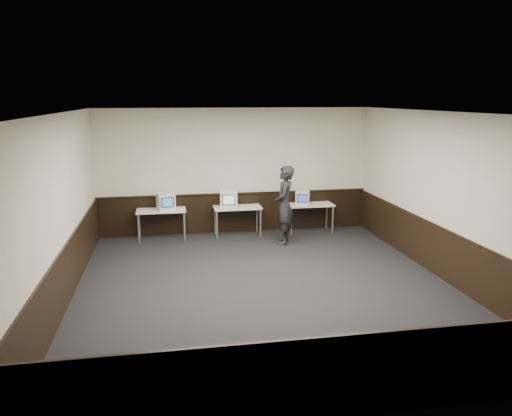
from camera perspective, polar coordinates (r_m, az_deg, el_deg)
The scene contains 18 objects.
floor at distance 9.43m, azimuth 1.06°, elevation -8.97°, with size 8.00×8.00×0.00m, color black.
ceiling at distance 8.77m, azimuth 1.14°, elevation 10.86°, with size 8.00×8.00×0.00m, color white.
back_wall at distance 12.85m, azimuth -2.43°, elevation 4.24°, with size 7.00×7.00×0.00m, color silver.
front_wall at distance 5.26m, azimuth 9.82°, elevation -8.39°, with size 7.00×7.00×0.00m, color silver.
left_wall at distance 8.97m, azimuth -21.39°, elevation -0.29°, with size 8.00×8.00×0.00m, color silver.
right_wall at distance 10.24m, azimuth 20.69°, elevation 1.27°, with size 8.00×8.00×0.00m, color silver.
wainscot_back at distance 13.04m, azimuth -2.37°, elevation -0.56°, with size 6.98×0.04×1.00m, color black.
wainscot_front at distance 5.75m, azimuth 9.31°, elevation -18.61°, with size 6.98×0.04×1.00m, color black.
wainscot_left at distance 9.26m, azimuth -20.72°, elevation -6.93°, with size 0.04×7.98×1.00m, color black.
wainscot_right at distance 10.48m, azimuth 20.13°, elevation -4.63°, with size 0.04×7.98×1.00m, color black.
wainscot_rail at distance 12.91m, azimuth -2.38°, elevation 1.66°, with size 6.98×0.06×0.04m, color black.
desk_left at distance 12.51m, azimuth -10.78°, elevation -0.50°, with size 1.20×0.60×0.75m.
desk_center at distance 12.63m, azimuth -2.14°, elevation -0.16°, with size 1.20×0.60×0.75m.
desk_right at distance 13.03m, azimuth 6.16°, elevation 0.17°, with size 1.20×0.60×0.75m.
emac_left at distance 12.43m, azimuth -10.27°, elevation 0.73°, with size 0.49×0.50×0.41m.
emac_center at distance 12.50m, azimuth -3.11°, elevation 1.04°, with size 0.49×0.51×0.43m.
emac_right at distance 12.89m, azimuth 5.33°, elevation 1.19°, with size 0.45×0.46×0.36m.
person at distance 11.89m, azimuth 3.27°, elevation 0.33°, with size 0.69×0.45×1.88m, color black.
Camera 1 is at (-1.74, -8.60, 3.47)m, focal length 35.00 mm.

